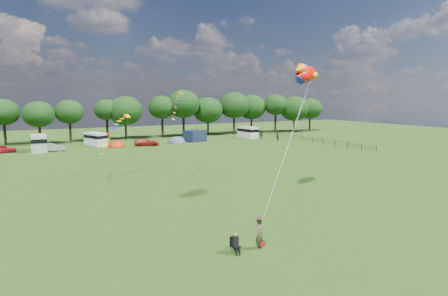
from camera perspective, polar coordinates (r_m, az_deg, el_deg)
name	(u,v)px	position (r m, az deg, el deg)	size (l,w,h in m)	color
ground_plane	(273,214)	(28.66, 7.48, -9.87)	(180.00, 180.00, 0.00)	black
tree_line	(143,109)	(80.20, -12.22, 5.89)	(102.98, 10.98, 10.27)	black
fence	(307,139)	(74.66, 12.57, 1.41)	(0.12, 33.12, 1.20)	#472D19
car_a	(4,149)	(68.05, -30.57, -0.14)	(1.46, 3.70, 1.23)	#B61424
car_b	(51,147)	(66.20, -24.86, 0.09)	(1.46, 3.92, 1.38)	#9B9DA3
car_c	(147,142)	(68.65, -11.71, 0.84)	(1.77, 4.20, 1.26)	maroon
campervan_b	(38,142)	(67.54, -26.42, 0.76)	(2.38, 5.42, 2.64)	#B5B5B7
campervan_c	(95,139)	(71.52, -19.00, 1.37)	(3.64, 5.23, 2.36)	silver
campervan_d	(248,132)	(80.45, 3.63, 2.46)	(2.55, 5.16, 2.45)	white
tent_orange	(116,147)	(68.35, -16.07, 0.16)	(3.06, 3.35, 2.39)	red
tent_greyblue	(177,143)	(71.69, -7.20, 0.74)	(3.39, 3.72, 2.52)	#4B566B
awning_navy	(195,136)	(73.99, -4.42, 1.85)	(3.60, 2.92, 2.25)	#172239
kite_flyer	(260,234)	(21.93, 5.49, -12.89)	(0.67, 0.44, 1.84)	brown
camp_chair	(235,241)	(21.39, 1.68, -13.98)	(0.52, 0.51, 1.20)	#99999E
kite_bag	(262,244)	(22.56, 5.74, -14.42)	(0.39, 0.26, 0.28)	red
fish_kite	(304,74)	(32.65, 12.14, 10.92)	(3.97, 2.87, 2.13)	#F70C00
streamer_kite_b	(117,127)	(41.83, -15.98, 3.08)	(4.32, 4.62, 3.81)	yellow
streamer_kite_c	(178,100)	(38.66, -6.99, 7.28)	(3.12, 4.98, 2.80)	yellow
walker_a	(277,137)	(76.22, 8.11, 1.71)	(0.77, 0.47, 1.57)	black
walker_b	(261,135)	(78.53, 5.66, 2.04)	(1.22, 0.57, 1.89)	black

